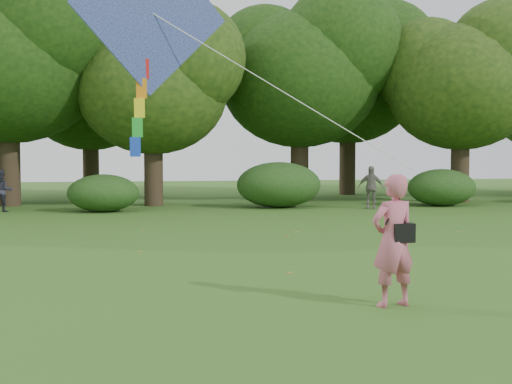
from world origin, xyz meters
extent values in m
plane|color=#265114|center=(0.00, 0.00, 0.00)|extent=(100.00, 100.00, 0.00)
imported|color=#BE596F|center=(0.44, 0.41, 0.90)|extent=(0.73, 0.56, 1.81)
imported|color=#292937|center=(-7.73, 17.67, 0.80)|extent=(0.89, 0.76, 1.59)
imported|color=gray|center=(6.47, 16.55, 0.86)|extent=(1.09, 0.78, 1.72)
cube|color=black|center=(0.56, 0.38, 1.01)|extent=(0.30, 0.20, 0.26)
cylinder|color=black|center=(0.44, 0.37, 1.36)|extent=(0.33, 0.14, 0.47)
cube|color=#2535A2|center=(-2.77, 0.99, 3.95)|extent=(2.09, 0.76, 2.19)
cube|color=black|center=(-2.77, 1.02, 3.95)|extent=(0.17, 0.25, 2.01)
cylinder|color=white|center=(-1.04, 0.68, 2.91)|extent=(3.47, 0.64, 2.10)
cube|color=red|center=(-2.87, 1.01, 3.21)|extent=(0.14, 0.06, 0.26)
cube|color=orange|center=(-2.90, 1.01, 2.95)|extent=(0.14, 0.06, 0.26)
cube|color=yellow|center=(-2.93, 1.01, 2.69)|extent=(0.14, 0.06, 0.26)
cube|color=green|center=(-2.96, 1.01, 2.43)|extent=(0.14, 0.06, 0.26)
cube|color=blue|center=(-2.99, 1.01, 2.17)|extent=(0.14, 0.06, 0.26)
cylinder|color=#3A2D1E|center=(-8.00, 21.00, 1.92)|extent=(0.88, 0.88, 3.85)
ellipsoid|color=#1E3F11|center=(-8.00, 21.00, 6.05)|extent=(8.00, 8.00, 6.80)
cylinder|color=#3A2D1E|center=(-2.00, 20.00, 1.57)|extent=(0.80, 0.80, 3.15)
ellipsoid|color=#1E3F11|center=(-2.00, 20.00, 4.91)|extent=(6.40, 6.40, 5.44)
cylinder|color=#3A2D1E|center=(5.00, 22.00, 1.84)|extent=(0.86, 0.86, 3.67)
ellipsoid|color=#1E3F11|center=(5.00, 22.00, 5.76)|extent=(7.60, 7.60, 6.46)
cylinder|color=#3A2D1E|center=(12.00, 19.50, 1.72)|extent=(0.83, 0.83, 3.43)
ellipsoid|color=#1E3F11|center=(12.00, 19.50, 5.30)|extent=(6.80, 6.80, 5.78)
cylinder|color=#3A2D1E|center=(-5.00, 27.50, 1.75)|extent=(0.84, 0.84, 3.50)
ellipsoid|color=#1E3F11|center=(-5.00, 27.50, 5.43)|extent=(7.00, 7.00, 5.95)
cylinder|color=#3A2D1E|center=(9.00, 26.50, 2.01)|extent=(0.90, 0.90, 4.02)
ellipsoid|color=#1E3F11|center=(9.00, 26.50, 6.17)|extent=(7.80, 7.80, 6.63)
ellipsoid|color=#264919|center=(-4.00, 17.10, 0.71)|extent=(2.66, 2.09, 1.42)
ellipsoid|color=#264919|center=(3.00, 17.90, 0.94)|extent=(3.50, 2.75, 1.88)
ellipsoid|color=#264919|center=(10.00, 17.40, 0.79)|extent=(2.94, 2.31, 1.58)
cube|color=olive|center=(-2.69, 10.59, 0.00)|extent=(0.14, 0.13, 0.01)
cube|color=olive|center=(-0.31, 3.17, 0.00)|extent=(0.09, 0.13, 0.01)
cube|color=olive|center=(2.64, 4.80, 0.00)|extent=(0.12, 0.14, 0.01)
cube|color=olive|center=(1.43, 9.24, 0.00)|extent=(0.14, 0.13, 0.01)
cube|color=olive|center=(5.82, 8.38, 0.00)|extent=(0.10, 0.13, 0.01)
cube|color=olive|center=(0.94, 8.32, 0.00)|extent=(0.13, 0.14, 0.01)
cube|color=olive|center=(-2.84, 6.28, 0.00)|extent=(0.13, 0.14, 0.01)
camera|label=1|loc=(-3.10, -7.71, 2.02)|focal=45.00mm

